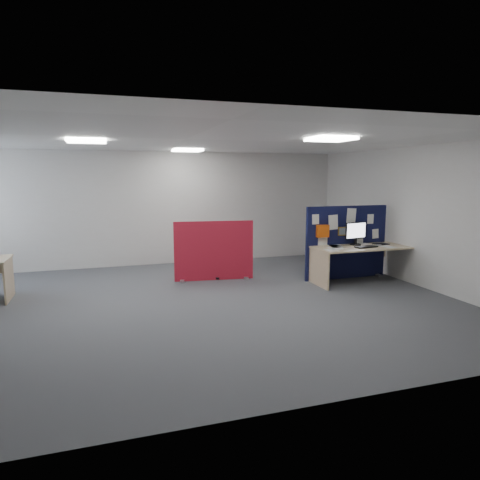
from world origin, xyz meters
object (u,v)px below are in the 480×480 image
object	(u,v)px
navy_divider	(345,242)
monitor_main	(356,232)
office_chair	(214,250)
main_desk	(360,254)
red_divider	(214,251)

from	to	relation	value
navy_divider	monitor_main	xyz separation A→B (m)	(0.11, -0.20, 0.22)
navy_divider	office_chair	xyz separation A→B (m)	(-2.57, 0.94, -0.18)
monitor_main	main_desk	bearing A→B (deg)	-98.86
navy_divider	office_chair	bearing A→B (deg)	159.87
monitor_main	red_divider	xyz separation A→B (m)	(-2.75, 0.89, -0.39)
main_desk	office_chair	bearing A→B (deg)	154.34
main_desk	office_chair	world-z (taller)	office_chair
navy_divider	main_desk	size ratio (longest dim) A/B	0.94
main_desk	monitor_main	distance (m)	0.45
monitor_main	red_divider	distance (m)	2.92
monitor_main	red_divider	bearing A→B (deg)	150.20
monitor_main	office_chair	world-z (taller)	monitor_main
red_divider	office_chair	xyz separation A→B (m)	(0.06, 0.25, -0.02)
main_desk	office_chair	xyz separation A→B (m)	(-2.69, 1.29, 0.01)
navy_divider	monitor_main	size ratio (longest dim) A/B	3.46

